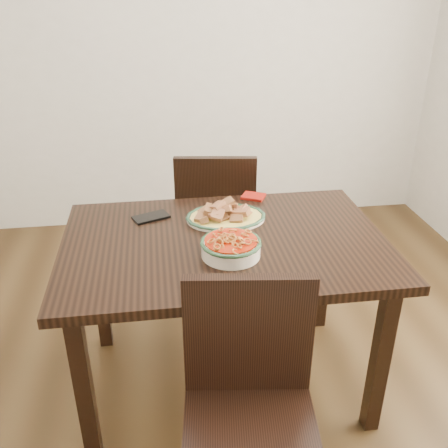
{
  "coord_description": "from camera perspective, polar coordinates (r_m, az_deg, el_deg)",
  "views": [
    {
      "loc": [
        -0.28,
        -1.78,
        1.71
      ],
      "look_at": [
        -0.02,
        -0.01,
        0.81
      ],
      "focal_mm": 40.0,
      "sensor_mm": 36.0,
      "label": 1
    }
  ],
  "objects": [
    {
      "name": "chair_far",
      "position": [
        2.76,
        -0.92,
        0.68
      ],
      "size": [
        0.47,
        0.47,
        0.89
      ],
      "rotation": [
        0.0,
        0.0,
        3.0
      ],
      "color": "black",
      "rests_on": "ground"
    },
    {
      "name": "fish_plate",
      "position": [
        2.16,
        0.22,
        1.56
      ],
      "size": [
        0.34,
        0.26,
        0.11
      ],
      "color": "#F2E8CC",
      "rests_on": "dining_table"
    },
    {
      "name": "smartphone",
      "position": [
        2.21,
        -8.34,
        0.8
      ],
      "size": [
        0.17,
        0.13,
        0.01
      ],
      "primitive_type": "cube",
      "rotation": [
        0.0,
        0.0,
        0.39
      ],
      "color": "black",
      "rests_on": "dining_table"
    },
    {
      "name": "noodle_bowl",
      "position": [
        1.88,
        0.79,
        -2.44
      ],
      "size": [
        0.23,
        0.23,
        0.08
      ],
      "color": "#F4E8CE",
      "rests_on": "dining_table"
    },
    {
      "name": "wall_back",
      "position": [
        3.57,
        -3.83,
        19.99
      ],
      "size": [
        3.5,
        0.1,
        2.6
      ],
      "primitive_type": "cube",
      "color": "beige",
      "rests_on": "ground"
    },
    {
      "name": "dining_table",
      "position": [
        2.06,
        0.08,
        -3.95
      ],
      "size": [
        1.31,
        0.87,
        0.75
      ],
      "color": "black",
      "rests_on": "ground"
    },
    {
      "name": "chair_near",
      "position": [
        1.68,
        2.93,
        -19.31
      ],
      "size": [
        0.47,
        0.47,
        0.89
      ],
      "rotation": [
        0.0,
        0.0,
        -0.12
      ],
      "color": "black",
      "rests_on": "ground"
    },
    {
      "name": "napkin",
      "position": [
        2.4,
        3.38,
        3.17
      ],
      "size": [
        0.13,
        0.12,
        0.01
      ],
      "primitive_type": "cube",
      "rotation": [
        0.0,
        0.0,
        -0.47
      ],
      "color": "maroon",
      "rests_on": "dining_table"
    },
    {
      "name": "floor",
      "position": [
        2.48,
        0.57,
        -16.84
      ],
      "size": [
        3.5,
        3.5,
        0.0
      ],
      "primitive_type": "plane",
      "color": "#342310",
      "rests_on": "ground"
    }
  ]
}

